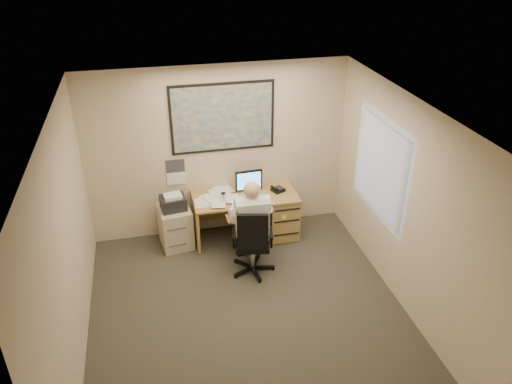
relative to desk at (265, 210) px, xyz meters
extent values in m
cube|color=#38342B|center=(-0.66, -1.90, -0.44)|extent=(4.00, 4.50, 0.00)
cube|color=white|center=(-0.66, -1.90, 2.26)|extent=(4.00, 4.50, 0.00)
cube|color=beige|center=(-0.66, 0.35, 0.91)|extent=(4.00, 0.00, 2.70)
cube|color=beige|center=(-2.66, -1.90, 0.91)|extent=(0.00, 4.50, 2.70)
cube|color=beige|center=(1.34, -1.90, 0.91)|extent=(0.00, 4.50, 2.70)
cube|color=tan|center=(-0.33, -0.02, 0.29)|extent=(1.60, 0.75, 0.03)
cube|color=tan|center=(0.25, -0.02, -0.08)|extent=(0.45, 0.70, 0.70)
cube|color=tan|center=(-1.11, -0.02, -0.08)|extent=(0.04, 0.70, 0.70)
cube|color=tan|center=(-0.33, 0.32, 0.01)|extent=(1.55, 0.03, 0.55)
cylinder|color=black|center=(-0.24, 0.13, 0.32)|extent=(0.17, 0.17, 0.02)
cube|color=black|center=(-0.24, 0.11, 0.50)|extent=(0.42, 0.06, 0.32)
cube|color=#5DB5FF|center=(-0.24, 0.08, 0.50)|extent=(0.37, 0.03, 0.27)
cube|color=tan|center=(-0.43, -0.47, 0.22)|extent=(0.55, 0.30, 0.02)
cube|color=beige|center=(-0.43, -0.47, 0.24)|extent=(0.43, 0.14, 0.02)
cube|color=black|center=(0.20, 0.00, 0.33)|extent=(0.23, 0.22, 0.05)
cylinder|color=silver|center=(-0.69, -0.17, 0.39)|extent=(0.07, 0.07, 0.16)
cylinder|color=white|center=(-0.66, 0.02, 0.36)|extent=(0.08, 0.08, 0.10)
cube|color=white|center=(-0.78, -0.02, 0.33)|extent=(0.60, 0.56, 0.03)
cube|color=#1E4C93|center=(-0.58, 0.33, 1.46)|extent=(1.56, 0.03, 1.06)
cube|color=white|center=(-1.33, 0.34, 0.64)|extent=(0.28, 0.01, 0.42)
cube|color=beige|center=(-1.42, 0.01, -0.12)|extent=(0.53, 0.60, 0.64)
cube|color=black|center=(-1.42, 0.01, 0.30)|extent=(0.41, 0.37, 0.20)
cube|color=white|center=(-1.42, -0.01, 0.42)|extent=(0.28, 0.23, 0.05)
cylinder|color=silver|center=(-0.41, -0.90, -0.19)|extent=(0.06, 0.06, 0.40)
cube|color=black|center=(-0.41, -0.90, 0.03)|extent=(0.54, 0.54, 0.07)
cube|color=black|center=(-0.36, -1.13, 0.36)|extent=(0.42, 0.14, 0.55)
camera|label=1|loc=(-1.67, -6.59, 4.01)|focal=35.00mm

